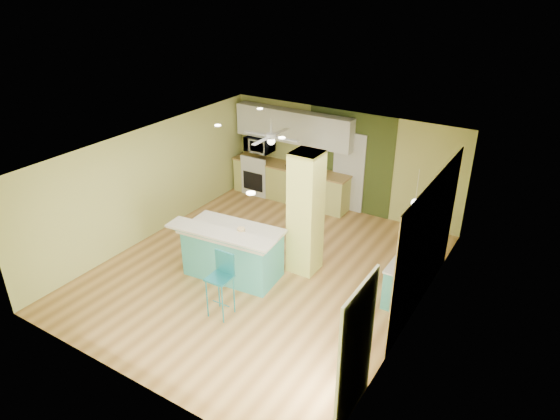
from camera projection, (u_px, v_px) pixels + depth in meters
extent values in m
cube|color=#9E6B37|center=(264.00, 271.00, 10.07)|extent=(6.00, 7.00, 0.01)
cube|color=white|center=(262.00, 153.00, 8.96)|extent=(6.00, 7.00, 0.01)
cube|color=#BDC167|center=(342.00, 161.00, 12.19)|extent=(6.00, 0.01, 2.50)
cube|color=#BDC167|center=(122.00, 313.00, 6.85)|extent=(6.00, 0.01, 2.50)
cube|color=#BDC167|center=(149.00, 183.00, 10.94)|extent=(0.01, 7.00, 2.50)
cube|color=#BDC167|center=(417.00, 260.00, 8.09)|extent=(0.01, 7.00, 2.50)
cube|color=#957955|center=(427.00, 244.00, 8.56)|extent=(0.02, 3.40, 2.50)
cube|color=#3B491D|center=(350.00, 162.00, 12.08)|extent=(2.20, 0.02, 2.50)
cube|color=silver|center=(349.00, 172.00, 12.17)|extent=(0.82, 0.05, 2.00)
cube|color=white|center=(356.00, 352.00, 6.45)|extent=(0.04, 1.08, 2.10)
cube|color=#D8DA65|center=(306.00, 214.00, 9.59)|extent=(0.55, 0.55, 2.50)
cube|color=#C9CA69|center=(290.00, 184.00, 12.93)|extent=(3.20, 0.60, 0.90)
cube|color=olive|center=(290.00, 167.00, 12.72)|extent=(3.25, 0.63, 0.04)
cube|color=silver|center=(260.00, 176.00, 13.38)|extent=(0.76, 0.64, 0.90)
cube|color=black|center=(253.00, 181.00, 13.14)|extent=(0.59, 0.02, 0.50)
cube|color=silver|center=(253.00, 161.00, 12.91)|extent=(0.76, 0.06, 0.18)
cube|color=silver|center=(293.00, 126.00, 12.35)|extent=(3.20, 0.34, 0.80)
imported|color=silver|center=(259.00, 144.00, 12.98)|extent=(0.70, 0.48, 0.39)
cylinder|color=silver|center=(271.00, 127.00, 11.10)|extent=(0.03, 0.03, 0.40)
cylinder|color=silver|center=(271.00, 136.00, 11.19)|extent=(0.24, 0.24, 0.10)
sphere|color=white|center=(271.00, 141.00, 11.24)|extent=(0.18, 0.18, 0.18)
cylinder|color=white|center=(417.00, 186.00, 8.42)|extent=(0.01, 0.01, 0.62)
sphere|color=white|center=(415.00, 203.00, 8.56)|extent=(0.14, 0.14, 0.14)
cube|color=brown|center=(432.00, 223.00, 8.59)|extent=(0.03, 0.90, 0.70)
cube|color=teal|center=(233.00, 254.00, 9.75)|extent=(1.87, 1.06, 0.95)
cube|color=beige|center=(232.00, 231.00, 9.52)|extent=(1.98, 1.18, 0.05)
cube|color=teal|center=(220.00, 237.00, 9.14)|extent=(2.03, 0.34, 0.14)
cube|color=beige|center=(219.00, 234.00, 9.12)|extent=(2.19, 0.64, 0.04)
cylinder|color=teal|center=(207.00, 299.00, 8.60)|extent=(0.02, 0.02, 0.75)
cylinder|color=teal|center=(223.00, 305.00, 8.45)|extent=(0.02, 0.02, 0.75)
cylinder|color=teal|center=(219.00, 289.00, 8.86)|extent=(0.02, 0.02, 0.75)
cylinder|color=teal|center=(234.00, 295.00, 8.70)|extent=(0.02, 0.02, 0.75)
cube|color=teal|center=(219.00, 278.00, 8.48)|extent=(0.40, 0.40, 0.03)
cube|color=teal|center=(225.00, 262.00, 8.52)|extent=(0.40, 0.04, 0.42)
cube|color=teal|center=(406.00, 279.00, 9.12)|extent=(0.49, 1.19, 0.77)
cube|color=silver|center=(409.00, 261.00, 8.95)|extent=(0.53, 1.24, 0.03)
imported|color=#352015|center=(292.00, 166.00, 12.59)|extent=(0.35, 0.35, 0.08)
cylinder|color=gold|center=(241.00, 233.00, 9.22)|extent=(0.15, 0.15, 0.19)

